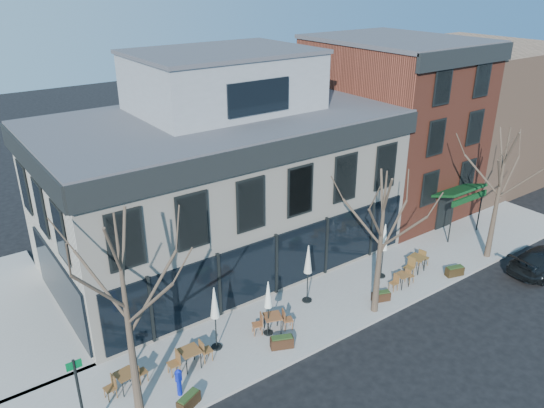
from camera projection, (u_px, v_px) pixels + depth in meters
ground at (275, 296)px, 26.48m from camera, size 120.00×120.00×0.00m
sidewalk_front at (352, 293)px, 26.59m from camera, size 33.50×4.70×0.15m
sidewalk_side at (7, 315)px, 24.89m from camera, size 4.50×12.00×0.15m
corner_building at (221, 178)px, 28.39m from camera, size 18.39×10.39×11.10m
red_brick_building at (390, 125)px, 34.88m from camera, size 8.20×11.78×11.18m
bg_building at (468, 110)px, 41.24m from camera, size 12.00×12.00×10.00m
tree_corner at (128, 315)px, 17.85m from camera, size 3.93×3.98×7.92m
tree_mid at (381, 242)px, 23.67m from camera, size 3.50×3.55×7.04m
tree_right at (499, 193)px, 28.39m from camera, size 3.72×3.77×7.48m
sign_pole at (80, 396)px, 17.43m from camera, size 0.50×0.10×3.40m
call_box at (179, 381)px, 19.86m from camera, size 0.26×0.24×1.22m
cafe_set_0 at (126, 379)px, 20.18m from camera, size 1.82×0.80×0.94m
cafe_set_1 at (190, 356)px, 21.32m from camera, size 1.95×0.80×1.02m
cafe_set_2 at (273, 322)px, 23.48m from camera, size 1.93×1.10×0.99m
cafe_set_4 at (402, 279)px, 26.87m from camera, size 1.61×0.65×0.85m
cafe_set_5 at (417, 262)px, 28.23m from camera, size 2.02×0.91×1.04m
umbrella_0 at (215, 306)px, 21.79m from camera, size 0.48×0.48×3.00m
umbrella_1 at (268, 297)px, 22.76m from camera, size 0.43×0.43×2.68m
umbrella_2 at (308, 262)px, 24.99m from camera, size 0.49×0.49×3.05m
umbrella_4 at (384, 240)px, 27.07m from camera, size 0.49×0.49×3.05m
planter_0 at (189, 401)px, 19.46m from camera, size 1.04×0.72×0.54m
planter_1 at (282, 342)px, 22.55m from camera, size 1.06×0.76×0.55m
planter_2 at (381, 296)px, 25.78m from camera, size 0.96×0.65×0.50m
planter_3 at (455, 271)px, 27.92m from camera, size 1.03×0.65×0.54m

